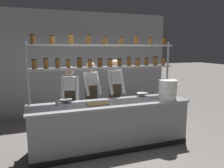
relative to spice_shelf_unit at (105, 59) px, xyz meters
The scene contains 12 objects.
ground_plane 1.78m from the spice_shelf_unit, 89.60° to the right, with size 40.00×40.00×0.00m, color slate.
back_wall 2.30m from the spice_shelf_unit, 89.94° to the left, with size 5.54×0.12×3.01m, color #939399.
prep_counter 1.34m from the spice_shelf_unit, 89.60° to the right, with size 3.14×0.76×0.92m.
spice_shelf_unit is the anchor object (origin of this frame).
chef_left 1.11m from the spice_shelf_unit, 159.37° to the left, with size 0.40×0.33×1.60m.
chef_center 0.95m from the spice_shelf_unit, 110.30° to the left, with size 0.40×0.32×1.66m.
chef_right 0.86m from the spice_shelf_unit, 39.24° to the left, with size 0.38×0.31×1.71m.
container_stack 1.43m from the spice_shelf_unit, 23.47° to the right, with size 0.38×0.38×0.41m.
cutting_board 0.95m from the spice_shelf_unit, 126.01° to the right, with size 0.40×0.26×0.02m.
prep_bowl_near_left 1.16m from the spice_shelf_unit, ahead, with size 0.25×0.25×0.07m.
prep_bowl_center_front 1.15m from the spice_shelf_unit, behind, with size 0.24×0.24×0.07m.
serving_cup_front 1.29m from the spice_shelf_unit, 168.18° to the right, with size 0.07×0.07×0.08m.
Camera 1 is at (-1.38, -3.89, 1.97)m, focal length 35.00 mm.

